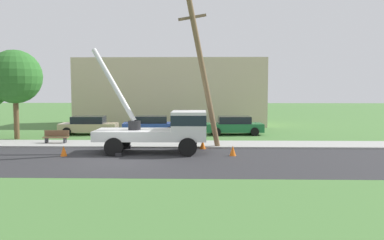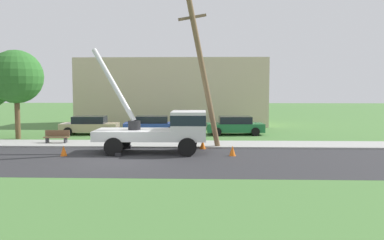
{
  "view_description": "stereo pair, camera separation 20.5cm",
  "coord_description": "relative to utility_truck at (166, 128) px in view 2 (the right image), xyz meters",
  "views": [
    {
      "loc": [
        4.31,
        -19.94,
        3.71
      ],
      "look_at": [
        3.67,
        3.83,
        1.74
      ],
      "focal_mm": 37.5,
      "sensor_mm": 36.0,
      "label": 1
    },
    {
      "loc": [
        4.51,
        -19.93,
        3.71
      ],
      "look_at": [
        3.67,
        3.83,
        1.74
      ],
      "focal_mm": 37.5,
      "sensor_mm": 36.0,
      "label": 2
    }
  ],
  "objects": [
    {
      "name": "traffic_cone_curbside",
      "position": [
        2.07,
        1.4,
        -1.13
      ],
      "size": [
        0.36,
        0.36,
        0.56
      ],
      "primitive_type": "cone",
      "color": "orange",
      "rests_on": "ground"
    },
    {
      "name": "park_bench",
      "position": [
        -7.42,
        3.09,
        -0.95
      ],
      "size": [
        1.6,
        0.45,
        0.9
      ],
      "color": "brown",
      "rests_on": "ground"
    },
    {
      "name": "traffic_cone_ahead",
      "position": [
        3.69,
        -0.97,
        -1.13
      ],
      "size": [
        0.36,
        0.36,
        0.56
      ],
      "primitive_type": "cone",
      "color": "orange",
      "rests_on": "ground"
    },
    {
      "name": "parked_sedan_green",
      "position": [
        4.53,
        8.77,
        -0.7
      ],
      "size": [
        4.47,
        2.14,
        1.42
      ],
      "color": "#1E6638",
      "rests_on": "ground"
    },
    {
      "name": "parked_sedan_tan",
      "position": [
        -6.85,
        8.55,
        -0.7
      ],
      "size": [
        4.47,
        2.14,
        1.42
      ],
      "color": "tan",
      "rests_on": "ground"
    },
    {
      "name": "roadside_tree_far",
      "position": [
        -11.18,
        5.63,
        3.0
      ],
      "size": [
        3.78,
        3.78,
        6.32
      ],
      "color": "brown",
      "rests_on": "ground"
    },
    {
      "name": "ground_plane",
      "position": [
        -2.24,
        9.56,
        -1.41
      ],
      "size": [
        120.0,
        120.0,
        0.0
      ],
      "primitive_type": "plane",
      "color": "#477538"
    },
    {
      "name": "parked_sedan_blue",
      "position": [
        -2.02,
        9.06,
        -0.7
      ],
      "size": [
        4.55,
        2.29,
        1.42
      ],
      "color": "#263F99",
      "rests_on": "ground"
    },
    {
      "name": "lowrise_building_backdrop",
      "position": [
        -1.03,
        17.18,
        1.79
      ],
      "size": [
        18.0,
        6.0,
        6.4
      ],
      "primitive_type": "cube",
      "color": "#C6B293",
      "rests_on": "ground"
    },
    {
      "name": "road_asphalt",
      "position": [
        -2.24,
        -2.44,
        -1.4
      ],
      "size": [
        80.0,
        8.04,
        0.01
      ],
      "primitive_type": "cube",
      "color": "#2B2B2D",
      "rests_on": "ground"
    },
    {
      "name": "utility_truck",
      "position": [
        0.0,
        0.0,
        0.0
      ],
      "size": [
        6.78,
        3.2,
        5.98
      ],
      "color": "silver",
      "rests_on": "ground"
    },
    {
      "name": "traffic_cone_behind",
      "position": [
        -5.4,
        -1.29,
        -1.13
      ],
      "size": [
        0.36,
        0.36,
        0.56
      ],
      "primitive_type": "cone",
      "color": "orange",
      "rests_on": "ground"
    },
    {
      "name": "leaning_utility_pole",
      "position": [
        2.09,
        1.52,
        3.14
      ],
      "size": [
        2.57,
        1.63,
        8.84
      ],
      "color": "brown",
      "rests_on": "ground"
    },
    {
      "name": "sidewalk_strip",
      "position": [
        -2.24,
        3.03,
        -1.36
      ],
      "size": [
        80.0,
        2.9,
        0.1
      ],
      "primitive_type": "cube",
      "color": "#9E9E99",
      "rests_on": "ground"
    }
  ]
}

